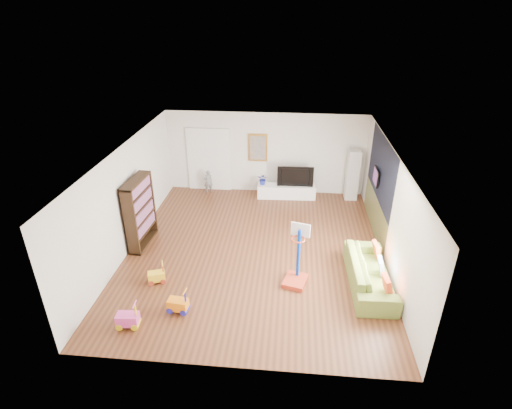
# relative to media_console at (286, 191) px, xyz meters

# --- Properties ---
(floor) EXTENTS (6.50, 7.50, 0.00)m
(floor) POSITION_rel_media_console_xyz_m (-0.74, -3.30, -0.22)
(floor) COLOR brown
(floor) RESTS_ON ground
(ceiling) EXTENTS (6.50, 7.50, 0.00)m
(ceiling) POSITION_rel_media_console_xyz_m (-0.74, -3.30, 2.48)
(ceiling) COLOR white
(ceiling) RESTS_ON ground
(wall_back) EXTENTS (6.50, 0.00, 2.70)m
(wall_back) POSITION_rel_media_console_xyz_m (-0.74, 0.45, 1.13)
(wall_back) COLOR silver
(wall_back) RESTS_ON ground
(wall_front) EXTENTS (6.50, 0.00, 2.70)m
(wall_front) POSITION_rel_media_console_xyz_m (-0.74, -7.05, 1.13)
(wall_front) COLOR silver
(wall_front) RESTS_ON ground
(wall_left) EXTENTS (0.00, 7.50, 2.70)m
(wall_left) POSITION_rel_media_console_xyz_m (-3.99, -3.30, 1.13)
(wall_left) COLOR silver
(wall_left) RESTS_ON ground
(wall_right) EXTENTS (0.00, 7.50, 2.70)m
(wall_right) POSITION_rel_media_console_xyz_m (2.51, -3.30, 1.13)
(wall_right) COLOR silver
(wall_right) RESTS_ON ground
(navy_accent) EXTENTS (0.01, 3.20, 1.70)m
(navy_accent) POSITION_rel_media_console_xyz_m (2.50, -1.90, 1.63)
(navy_accent) COLOR black
(navy_accent) RESTS_ON wall_right
(olive_wainscot) EXTENTS (0.01, 3.20, 1.00)m
(olive_wainscot) POSITION_rel_media_console_xyz_m (2.50, -1.90, 0.28)
(olive_wainscot) COLOR brown
(olive_wainscot) RESTS_ON wall_right
(doorway) EXTENTS (1.45, 0.06, 2.10)m
(doorway) POSITION_rel_media_console_xyz_m (-2.64, 0.41, 0.83)
(doorway) COLOR white
(doorway) RESTS_ON ground
(painting_back) EXTENTS (0.62, 0.06, 0.92)m
(painting_back) POSITION_rel_media_console_xyz_m (-0.99, 0.41, 1.33)
(painting_back) COLOR gold
(painting_back) RESTS_ON wall_back
(artwork_right) EXTENTS (0.04, 0.56, 0.46)m
(artwork_right) POSITION_rel_media_console_xyz_m (2.43, -1.70, 1.33)
(artwork_right) COLOR #7F3F8C
(artwork_right) RESTS_ON wall_right
(media_console) EXTENTS (1.91, 0.55, 0.44)m
(media_console) POSITION_rel_media_console_xyz_m (0.00, 0.00, 0.00)
(media_console) COLOR white
(media_console) RESTS_ON ground
(tall_cabinet) EXTENTS (0.39, 0.39, 1.66)m
(tall_cabinet) POSITION_rel_media_console_xyz_m (2.10, 0.12, 0.61)
(tall_cabinet) COLOR silver
(tall_cabinet) RESTS_ON ground
(bookshelf) EXTENTS (0.39, 1.28, 1.84)m
(bookshelf) POSITION_rel_media_console_xyz_m (-3.74, -3.18, 0.70)
(bookshelf) COLOR black
(bookshelf) RESTS_ON ground
(sofa) EXTENTS (0.94, 2.29, 0.66)m
(sofa) POSITION_rel_media_console_xyz_m (1.99, -4.44, 0.11)
(sofa) COLOR olive
(sofa) RESTS_ON ground
(basketball_hoop) EXTENTS (0.65, 0.72, 1.47)m
(basketball_hoop) POSITION_rel_media_console_xyz_m (0.33, -4.54, 0.51)
(basketball_hoop) COLOR #B2351D
(basketball_hoop) RESTS_ON ground
(ride_on_yellow) EXTENTS (0.44, 0.35, 0.51)m
(ride_on_yellow) POSITION_rel_media_console_xyz_m (-2.86, -4.80, 0.03)
(ride_on_yellow) COLOR yellow
(ride_on_yellow) RESTS_ON ground
(ride_on_orange) EXTENTS (0.44, 0.30, 0.55)m
(ride_on_orange) POSITION_rel_media_console_xyz_m (-2.10, -5.71, 0.05)
(ride_on_orange) COLOR orange
(ride_on_orange) RESTS_ON ground
(ride_on_pink) EXTENTS (0.45, 0.29, 0.57)m
(ride_on_pink) POSITION_rel_media_console_xyz_m (-2.97, -6.24, 0.06)
(ride_on_pink) COLOR #EE46AA
(ride_on_pink) RESTS_ON ground
(child) EXTENTS (0.34, 0.30, 0.80)m
(child) POSITION_rel_media_console_xyz_m (-2.64, 0.14, 0.18)
(child) COLOR slate
(child) RESTS_ON ground
(tv) EXTENTS (1.17, 0.18, 0.67)m
(tv) POSITION_rel_media_console_xyz_m (0.26, 0.05, 0.56)
(tv) COLOR black
(tv) RESTS_ON media_console
(vase_plant) EXTENTS (0.39, 0.35, 0.37)m
(vase_plant) POSITION_rel_media_console_xyz_m (-0.78, -0.01, 0.40)
(vase_plant) COLOR #1A279C
(vase_plant) RESTS_ON media_console
(pillow_left) EXTENTS (0.14, 0.40, 0.39)m
(pillow_left) POSITION_rel_media_console_xyz_m (2.22, -5.10, 0.30)
(pillow_left) COLOR red
(pillow_left) RESTS_ON sofa
(pillow_center) EXTENTS (0.11, 0.36, 0.35)m
(pillow_center) POSITION_rel_media_console_xyz_m (2.22, -4.42, 0.30)
(pillow_center) COLOR silver
(pillow_center) RESTS_ON sofa
(pillow_right) EXTENTS (0.13, 0.37, 0.36)m
(pillow_right) POSITION_rel_media_console_xyz_m (2.23, -3.76, 0.30)
(pillow_right) COLOR #BE4925
(pillow_right) RESTS_ON sofa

